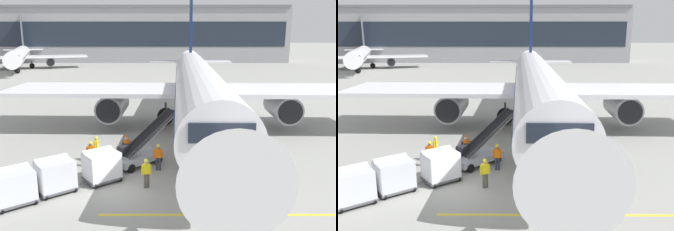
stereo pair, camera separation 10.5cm
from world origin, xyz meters
TOP-DOWN VIEW (x-y plane):
  - ground_plane at (0.00, 0.00)m, footprint 600.00×600.00m
  - parked_airplane at (5.19, 13.65)m, footprint 34.47×44.60m
  - belt_loader at (0.69, 4.31)m, footprint 4.53×4.51m
  - baggage_cart_lead at (-1.38, 1.48)m, footprint 2.66×2.48m
  - baggage_cart_second at (-3.68, 0.07)m, footprint 2.66×2.48m
  - baggage_cart_third at (-5.33, -1.38)m, footprint 2.66×2.48m
  - ground_crew_by_loader at (1.93, 3.17)m, footprint 0.57×0.29m
  - ground_crew_by_carts at (-2.33, 4.83)m, footprint 0.33×0.56m
  - ground_crew_marshaller at (-2.49, 3.73)m, footprint 0.57×0.30m
  - ground_crew_wingwalker at (1.33, 0.53)m, footprint 0.55×0.34m
  - safety_cone_engine_keepout at (-0.74, 8.77)m, footprint 0.70×0.70m
  - apron_guidance_line_lead_in at (4.87, 12.87)m, footprint 0.20×110.00m
  - apron_guidance_line_stop_bar at (5.17, -2.53)m, footprint 12.00×0.20m
  - terminal_building at (-14.77, 93.11)m, footprint 105.21×16.55m
  - distant_airplane at (-33.41, 67.84)m, footprint 32.05×39.72m

SIDE VIEW (x-z plane):
  - ground_plane at x=0.00m, z-range 0.00..0.00m
  - apron_guidance_line_lead_in at x=4.87m, z-range 0.00..0.01m
  - apron_guidance_line_stop_bar at x=5.17m, z-range 0.00..0.01m
  - safety_cone_engine_keepout at x=-0.74m, z-range -0.01..0.78m
  - belt_loader at x=0.69m, z-range -0.77..2.59m
  - ground_crew_by_loader at x=1.93m, z-range 0.13..1.87m
  - ground_crew_by_carts at x=-2.33m, z-range 0.13..1.87m
  - ground_crew_marshaller at x=-2.49m, z-range 0.13..1.87m
  - ground_crew_wingwalker at x=1.33m, z-range 0.13..1.87m
  - baggage_cart_lead at x=-1.38m, z-range 0.04..1.96m
  - baggage_cart_second at x=-3.68m, z-range 0.04..1.96m
  - baggage_cart_third at x=-5.33m, z-range 0.04..1.96m
  - distant_airplane at x=-33.41m, z-range -3.51..10.13m
  - parked_airplane at x=5.19m, z-range -3.63..11.57m
  - terminal_building at x=-14.77m, z-range -0.05..16.26m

